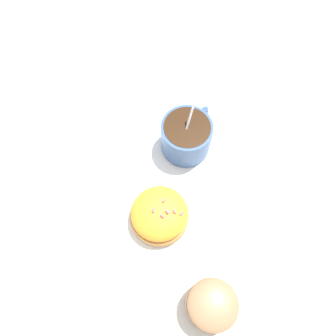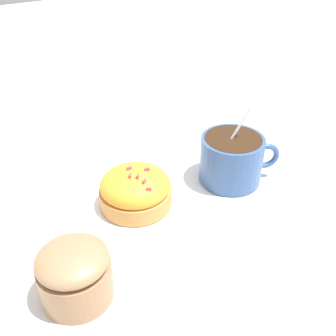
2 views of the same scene
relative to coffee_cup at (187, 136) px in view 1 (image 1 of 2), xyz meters
The scene contains 5 objects.
ground_plane 0.09m from the coffee_cup, behind, with size 3.00×3.00×0.00m, color silver.
paper_napkin 0.09m from the coffee_cup, behind, with size 0.30×0.28×0.00m.
coffee_cup is the anchor object (origin of this frame).
frosted_pastry 0.16m from the coffee_cup, 169.95° to the left, with size 0.10×0.10×0.06m.
sugar_bowl 0.29m from the coffee_cup, 165.26° to the right, with size 0.08×0.08×0.07m.
Camera 1 is at (-0.22, -0.02, 0.58)m, focal length 35.00 mm.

